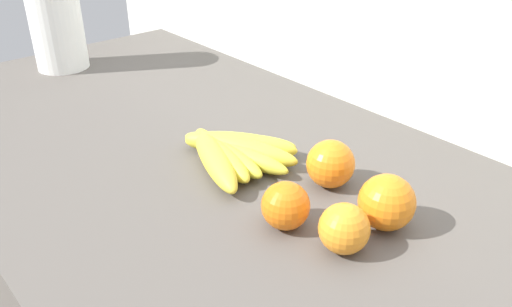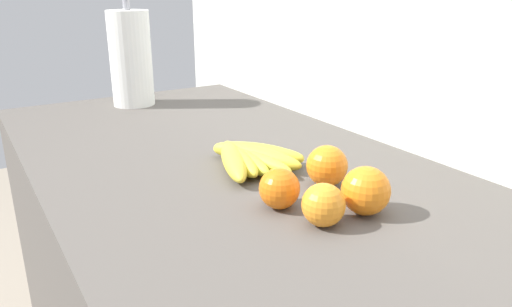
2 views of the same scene
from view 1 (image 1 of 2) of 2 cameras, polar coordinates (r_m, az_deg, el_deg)
name	(u,v)px [view 1 (image 1 of 2)]	position (r m, az deg, el deg)	size (l,w,h in m)	color
wall_back	(359,216)	(1.23, 11.15, -6.71)	(1.91, 0.06, 1.30)	silver
banana_bunch	(231,151)	(0.85, -2.68, 0.22)	(0.21, 0.20, 0.04)	gold
orange_back_right	(387,202)	(0.71, 13.99, -5.16)	(0.08, 0.08, 0.08)	orange
orange_far_right	(331,164)	(0.79, 8.09, -1.12)	(0.07, 0.07, 0.07)	orange
orange_center	(286,206)	(0.70, 3.23, -5.68)	(0.07, 0.07, 0.07)	orange
orange_back_left	(344,229)	(0.66, 9.54, -8.03)	(0.06, 0.06, 0.06)	orange
paper_towel_roll	(54,11)	(1.32, -21.08, 14.23)	(0.12, 0.12, 0.30)	white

